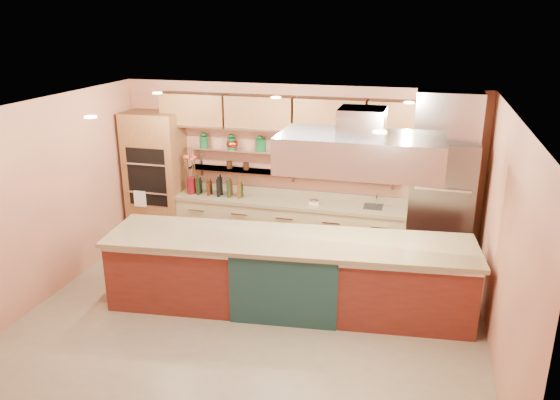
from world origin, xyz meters
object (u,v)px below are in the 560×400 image
(island, at_px, (289,273))
(green_canister, at_px, (261,145))
(kitchen_scale, at_px, (314,201))
(flower_vase, at_px, (191,185))
(refrigerator, at_px, (440,207))
(copper_kettle, at_px, (232,144))

(island, xyz_separation_m, green_canister, (-0.96, 1.94, 1.31))
(kitchen_scale, relative_size, green_canister, 0.81)
(flower_vase, bearing_deg, island, -38.53)
(kitchen_scale, bearing_deg, island, -99.43)
(refrigerator, xyz_separation_m, island, (-1.96, -1.71, -0.54))
(refrigerator, bearing_deg, island, -138.89)
(island, distance_m, green_canister, 2.53)
(refrigerator, distance_m, copper_kettle, 3.52)
(copper_kettle, bearing_deg, island, -52.91)
(green_canister, bearing_deg, copper_kettle, 180.00)
(copper_kettle, bearing_deg, kitchen_scale, -8.54)
(kitchen_scale, height_order, copper_kettle, copper_kettle)
(copper_kettle, bearing_deg, refrigerator, -3.83)
(island, xyz_separation_m, kitchen_scale, (-0.00, 1.72, 0.47))
(island, height_order, copper_kettle, copper_kettle)
(green_canister, bearing_deg, island, -63.64)
(refrigerator, bearing_deg, green_canister, 175.51)
(refrigerator, relative_size, island, 0.43)
(kitchen_scale, xyz_separation_m, green_canister, (-0.96, 0.22, 0.84))
(island, relative_size, copper_kettle, 24.12)
(kitchen_scale, bearing_deg, green_canister, 157.51)
(refrigerator, distance_m, green_canister, 3.03)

